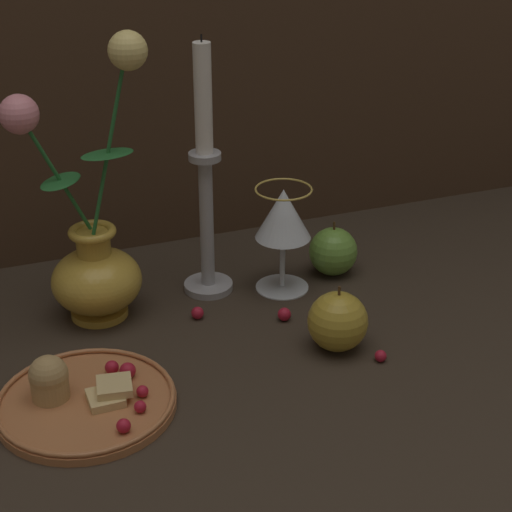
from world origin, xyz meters
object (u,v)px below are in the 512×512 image
at_px(plate_with_pastries, 82,397).
at_px(apple_beside_vase, 338,321).
at_px(vase, 94,253).
at_px(candlestick, 206,188).
at_px(apple_near_glass, 333,251).
at_px(wine_glass, 283,218).

distance_m(plate_with_pastries, apple_beside_vase, 0.33).
bearing_deg(apple_beside_vase, vase, 144.70).
bearing_deg(candlestick, plate_with_pastries, -136.08).
distance_m(apple_beside_vase, apple_near_glass, 0.21).
height_order(candlestick, apple_near_glass, candlestick).
bearing_deg(wine_glass, apple_beside_vase, -88.38).
bearing_deg(wine_glass, vase, 175.96).
bearing_deg(apple_beside_vase, wine_glass, 91.62).
distance_m(plate_with_pastries, candlestick, 0.34).
relative_size(candlestick, apple_near_glass, 4.35).
xyz_separation_m(plate_with_pastries, apple_near_glass, (0.41, 0.20, 0.02)).
xyz_separation_m(wine_glass, apple_near_glass, (0.09, 0.02, -0.08)).
xyz_separation_m(wine_glass, apple_beside_vase, (0.00, -0.17, -0.07)).
bearing_deg(apple_near_glass, vase, 179.43).
xyz_separation_m(vase, candlestick, (0.16, 0.02, 0.06)).
bearing_deg(wine_glass, apple_near_glass, 9.81).
height_order(wine_glass, apple_near_glass, wine_glass).
relative_size(apple_beside_vase, apple_near_glass, 1.06).
xyz_separation_m(apple_beside_vase, apple_near_glass, (0.08, 0.19, -0.00)).
bearing_deg(candlestick, wine_glass, -18.89).
bearing_deg(plate_with_pastries, vase, 73.14).
bearing_deg(apple_beside_vase, plate_with_pastries, -178.51).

